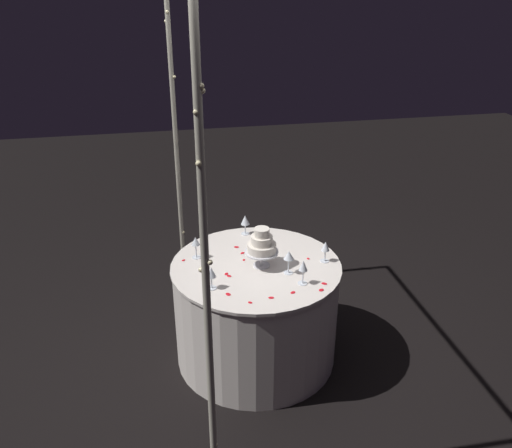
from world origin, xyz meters
TOP-DOWN VIEW (x-y plane):
  - ground_plane at (0.00, 0.00)m, footprint 12.00×12.00m
  - decorative_arch at (-0.00, 0.43)m, footprint 2.12×0.06m
  - main_table at (0.00, 0.00)m, footprint 1.13×1.13m
  - tiered_cake at (-0.02, -0.03)m, footprint 0.22×0.22m
  - wine_glass_0 at (-0.14, -0.18)m, footprint 0.07×0.07m
  - wine_glass_1 at (-0.04, -0.46)m, footprint 0.06×0.06m
  - wine_glass_2 at (-0.29, -0.24)m, footprint 0.06×0.06m
  - wine_glass_3 at (0.46, -0.01)m, footprint 0.06×0.06m
  - wine_glass_4 at (-0.23, 0.32)m, footprint 0.06×0.06m
  - wine_glass_5 at (0.17, 0.38)m, footprint 0.06×0.06m
  - rose_petal_0 at (0.17, 0.06)m, footprint 0.04×0.04m
  - rose_petal_1 at (-0.38, -0.15)m, footprint 0.04×0.04m
  - rose_petal_2 at (0.17, -0.08)m, footprint 0.04×0.03m
  - rose_petal_3 at (-0.11, 0.20)m, footprint 0.04×0.04m
  - rose_petal_4 at (0.01, -0.36)m, footprint 0.03×0.02m
  - rose_petal_5 at (-0.43, 0.12)m, footprint 0.03×0.03m
  - rose_petal_6 at (-0.41, -0.01)m, footprint 0.03×0.04m
  - rose_petal_7 at (0.26, 0.32)m, footprint 0.05×0.04m
  - rose_petal_8 at (-0.38, -0.33)m, footprint 0.04×0.04m
  - rose_petal_9 at (-0.32, -0.37)m, footprint 0.04×0.04m
  - rose_petal_10 at (0.27, 0.09)m, footprint 0.04×0.04m
  - rose_petal_11 at (0.15, 0.47)m, footprint 0.03×0.03m
  - rose_petal_12 at (0.08, 0.07)m, footprint 0.03×0.02m
  - rose_petal_13 at (-0.08, 0.21)m, footprint 0.04×0.04m
  - rose_petal_14 at (-0.32, 0.23)m, footprint 0.05×0.04m

SIDE VIEW (x-z plane):
  - ground_plane at x=0.00m, z-range 0.00..0.00m
  - main_table at x=0.00m, z-range 0.00..0.74m
  - rose_petal_0 at x=0.17m, z-range 0.74..0.75m
  - rose_petal_1 at x=-0.38m, z-range 0.74..0.75m
  - rose_petal_2 at x=0.17m, z-range 0.74..0.75m
  - rose_petal_3 at x=-0.11m, z-range 0.74..0.75m
  - rose_petal_4 at x=0.01m, z-range 0.74..0.75m
  - rose_petal_5 at x=-0.43m, z-range 0.74..0.75m
  - rose_petal_6 at x=-0.41m, z-range 0.74..0.75m
  - rose_petal_7 at x=0.26m, z-range 0.74..0.75m
  - rose_petal_8 at x=-0.38m, z-range 0.74..0.75m
  - rose_petal_9 at x=-0.32m, z-range 0.74..0.75m
  - rose_petal_10 at x=0.27m, z-range 0.74..0.75m
  - rose_petal_11 at x=0.15m, z-range 0.74..0.75m
  - rose_petal_12 at x=0.08m, z-range 0.74..0.75m
  - rose_petal_13 at x=-0.08m, z-range 0.74..0.75m
  - rose_petal_14 at x=-0.32m, z-range 0.74..0.75m
  - wine_glass_1 at x=-0.04m, z-range 0.77..0.92m
  - wine_glass_4 at x=-0.23m, z-range 0.77..0.92m
  - wine_glass_3 at x=0.46m, z-range 0.77..0.92m
  - wine_glass_5 at x=0.17m, z-range 0.78..0.93m
  - wine_glass_2 at x=-0.29m, z-range 0.78..0.94m
  - wine_glass_0 at x=-0.14m, z-range 0.78..0.94m
  - tiered_cake at x=-0.02m, z-range 0.76..1.03m
  - decorative_arch at x=0.00m, z-range 0.36..2.85m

